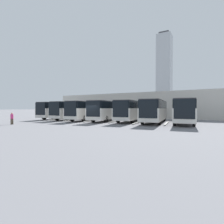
{
  "coord_description": "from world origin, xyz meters",
  "views": [
    {
      "loc": [
        -14.68,
        19.92,
        2.11
      ],
      "look_at": [
        -0.51,
        -5.47,
        1.49
      ],
      "focal_mm": 28.0,
      "sensor_mm": 36.0,
      "label": 1
    }
  ],
  "objects_px": {
    "bus_0": "(184,110)",
    "bus_1": "(155,110)",
    "bus_6": "(61,110)",
    "pedestrian": "(12,118)",
    "bus_4": "(89,110)",
    "bus_5": "(74,110)",
    "bus_2": "(132,110)",
    "bus_3": "(108,110)"
  },
  "relations": [
    {
      "from": "bus_6",
      "to": "bus_4",
      "type": "bearing_deg",
      "value": 165.7
    },
    {
      "from": "bus_0",
      "to": "pedestrian",
      "type": "xyz_separation_m",
      "value": [
        19.45,
        12.1,
        -0.97
      ]
    },
    {
      "from": "bus_3",
      "to": "pedestrian",
      "type": "xyz_separation_m",
      "value": [
        7.8,
        11.63,
        -0.97
      ]
    },
    {
      "from": "bus_0",
      "to": "bus_1",
      "type": "relative_size",
      "value": 1.0
    },
    {
      "from": "bus_1",
      "to": "bus_5",
      "type": "xyz_separation_m",
      "value": [
        15.53,
        -0.16,
        0.0
      ]
    },
    {
      "from": "pedestrian",
      "to": "bus_5",
      "type": "bearing_deg",
      "value": 1.77
    },
    {
      "from": "bus_5",
      "to": "pedestrian",
      "type": "bearing_deg",
      "value": 82.68
    },
    {
      "from": "bus_0",
      "to": "bus_4",
      "type": "height_order",
      "value": "same"
    },
    {
      "from": "bus_1",
      "to": "pedestrian",
      "type": "height_order",
      "value": "bus_1"
    },
    {
      "from": "bus_6",
      "to": "bus_5",
      "type": "bearing_deg",
      "value": 165.85
    },
    {
      "from": "bus_6",
      "to": "pedestrian",
      "type": "xyz_separation_m",
      "value": [
        -3.85,
        12.3,
        -0.97
      ]
    },
    {
      "from": "bus_5",
      "to": "pedestrian",
      "type": "distance_m",
      "value": 11.87
    },
    {
      "from": "bus_2",
      "to": "bus_5",
      "type": "xyz_separation_m",
      "value": [
        11.65,
        0.5,
        0.0
      ]
    },
    {
      "from": "bus_6",
      "to": "bus_2",
      "type": "bearing_deg",
      "value": 172.93
    },
    {
      "from": "bus_2",
      "to": "bus_6",
      "type": "bearing_deg",
      "value": -7.07
    },
    {
      "from": "bus_1",
      "to": "pedestrian",
      "type": "bearing_deg",
      "value": 29.71
    },
    {
      "from": "bus_2",
      "to": "bus_6",
      "type": "xyz_separation_m",
      "value": [
        15.53,
        0.02,
        0.0
      ]
    },
    {
      "from": "bus_2",
      "to": "bus_4",
      "type": "bearing_deg",
      "value": 0.17
    },
    {
      "from": "bus_0",
      "to": "bus_4",
      "type": "distance_m",
      "value": 15.55
    },
    {
      "from": "bus_5",
      "to": "bus_6",
      "type": "height_order",
      "value": "same"
    },
    {
      "from": "bus_4",
      "to": "bus_6",
      "type": "xyz_separation_m",
      "value": [
        7.77,
        -0.98,
        0.0
      ]
    },
    {
      "from": "bus_0",
      "to": "bus_6",
      "type": "distance_m",
      "value": 23.3
    },
    {
      "from": "bus_1",
      "to": "pedestrian",
      "type": "distance_m",
      "value": 19.48
    },
    {
      "from": "pedestrian",
      "to": "bus_0",
      "type": "bearing_deg",
      "value": -56.18
    },
    {
      "from": "bus_0",
      "to": "bus_2",
      "type": "height_order",
      "value": "same"
    },
    {
      "from": "bus_1",
      "to": "bus_4",
      "type": "height_order",
      "value": "same"
    },
    {
      "from": "bus_0",
      "to": "bus_4",
      "type": "relative_size",
      "value": 1.0
    },
    {
      "from": "bus_0",
      "to": "bus_6",
      "type": "xyz_separation_m",
      "value": [
        23.3,
        -0.21,
        0.0
      ]
    },
    {
      "from": "bus_1",
      "to": "bus_4",
      "type": "relative_size",
      "value": 1.0
    },
    {
      "from": "bus_3",
      "to": "bus_6",
      "type": "bearing_deg",
      "value": -10.46
    },
    {
      "from": "bus_3",
      "to": "bus_2",
      "type": "bearing_deg",
      "value": -176.97
    },
    {
      "from": "bus_0",
      "to": "pedestrian",
      "type": "relative_size",
      "value": 7.2
    },
    {
      "from": "bus_3",
      "to": "bus_6",
      "type": "relative_size",
      "value": 1.0
    },
    {
      "from": "bus_5",
      "to": "bus_4",
      "type": "bearing_deg",
      "value": 165.55
    },
    {
      "from": "bus_1",
      "to": "bus_3",
      "type": "xyz_separation_m",
      "value": [
        7.77,
        0.04,
        0.0
      ]
    },
    {
      "from": "bus_2",
      "to": "bus_6",
      "type": "distance_m",
      "value": 15.53
    },
    {
      "from": "bus_4",
      "to": "bus_6",
      "type": "bearing_deg",
      "value": -14.3
    },
    {
      "from": "bus_4",
      "to": "pedestrian",
      "type": "height_order",
      "value": "bus_4"
    },
    {
      "from": "bus_5",
      "to": "pedestrian",
      "type": "xyz_separation_m",
      "value": [
        0.04,
        11.83,
        -0.97
      ]
    },
    {
      "from": "bus_4",
      "to": "bus_6",
      "type": "relative_size",
      "value": 1.0
    },
    {
      "from": "bus_2",
      "to": "pedestrian",
      "type": "bearing_deg",
      "value": 39.38
    },
    {
      "from": "bus_6",
      "to": "pedestrian",
      "type": "relative_size",
      "value": 7.2
    }
  ]
}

